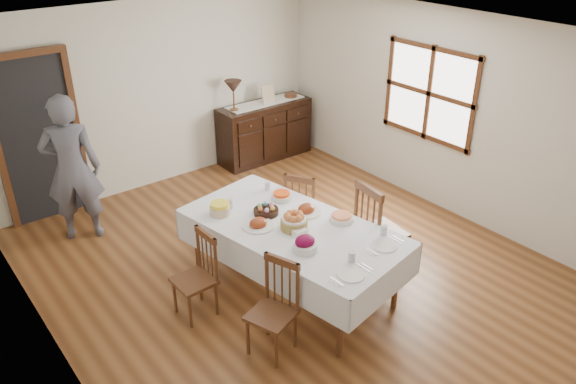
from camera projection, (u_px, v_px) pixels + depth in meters
ground at (293, 270)px, 6.35m from camera, size 6.00×6.00×0.00m
room_shell at (258, 126)px, 5.80m from camera, size 5.02×6.02×2.65m
dining_table at (292, 234)px, 5.71m from camera, size 1.56×2.47×0.79m
chair_left_near at (274, 307)px, 5.03m from camera, size 0.49×0.49×0.93m
chair_left_far at (198, 275)px, 5.50m from camera, size 0.38×0.38×0.89m
chair_right_near at (377, 229)px, 6.06m from camera, size 0.51×0.51×1.10m
chair_right_far at (303, 208)px, 6.64m from camera, size 0.54×0.54×0.95m
sideboard at (265, 131)px, 8.90m from camera, size 1.52×0.55×0.91m
person at (71, 164)px, 6.56m from camera, size 0.71×0.61×1.94m
bread_basket at (294, 221)px, 5.58m from camera, size 0.27×0.27×0.18m
egg_basket at (266, 211)px, 5.87m from camera, size 0.27×0.27×0.11m
ham_platter_a at (258, 224)px, 5.64m from camera, size 0.33×0.33×0.11m
ham_platter_b at (306, 210)px, 5.90m from camera, size 0.33×0.33×0.11m
beet_bowl at (305, 244)px, 5.24m from camera, size 0.24×0.24×0.15m
carrot_bowl at (282, 196)px, 6.14m from camera, size 0.22×0.22×0.09m
pineapple_bowl at (220, 209)px, 5.85m from camera, size 0.22×0.22×0.13m
casserole_dish at (342, 218)px, 5.74m from camera, size 0.25×0.25×0.07m
butter_dish at (300, 233)px, 5.48m from camera, size 0.15×0.11×0.07m
setting_left at (351, 269)px, 4.97m from camera, size 0.44×0.31×0.10m
setting_right at (384, 240)px, 5.38m from camera, size 0.44×0.31×0.10m
glass_far_a at (230, 204)px, 5.96m from camera, size 0.07×0.07×0.11m
glass_far_b at (268, 186)px, 6.35m from camera, size 0.06×0.06×0.10m
runner at (265, 102)px, 8.73m from camera, size 1.30×0.35×0.01m
table_lamp at (233, 88)px, 8.24m from camera, size 0.26×0.26×0.46m
picture_frame at (268, 95)px, 8.64m from camera, size 0.22×0.08×0.28m
deco_bowl at (291, 95)px, 8.96m from camera, size 0.20×0.20×0.06m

